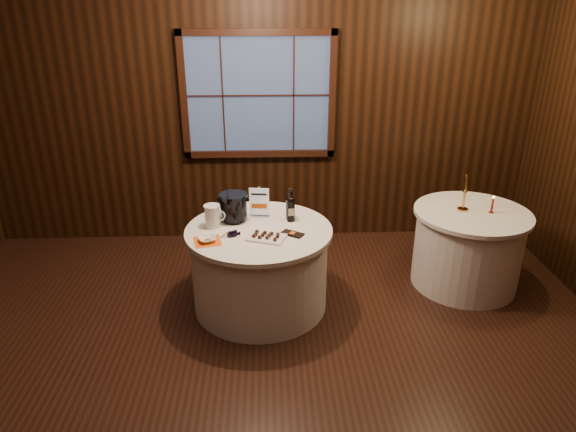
{
  "coord_description": "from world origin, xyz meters",
  "views": [
    {
      "loc": [
        0.08,
        -3.04,
        2.65
      ],
      "look_at": [
        0.25,
        0.9,
        0.93
      ],
      "focal_mm": 32.0,
      "sensor_mm": 36.0,
      "label": 1
    }
  ],
  "objects_px": {
    "side_table": "(467,248)",
    "ice_bucket": "(234,207)",
    "grape_bunch": "(233,234)",
    "main_table": "(260,267)",
    "sign_stand": "(259,207)",
    "glass_pitcher": "(212,216)",
    "cracker_bowl": "(207,239)",
    "chocolate_plate": "(266,237)",
    "port_bottle_right": "(291,207)",
    "port_bottle_left": "(290,206)",
    "brass_candlestick": "(464,197)",
    "red_candle": "(492,206)",
    "chocolate_box": "(292,234)"
  },
  "relations": [
    {
      "from": "red_candle",
      "to": "port_bottle_left",
      "type": "bearing_deg",
      "value": -178.71
    },
    {
      "from": "glass_pitcher",
      "to": "cracker_bowl",
      "type": "xyz_separation_m",
      "value": [
        -0.02,
        -0.29,
        -0.08
      ]
    },
    {
      "from": "grape_bunch",
      "to": "sign_stand",
      "type": "bearing_deg",
      "value": 62.0
    },
    {
      "from": "chocolate_plate",
      "to": "cracker_bowl",
      "type": "relative_size",
      "value": 2.51
    },
    {
      "from": "ice_bucket",
      "to": "cracker_bowl",
      "type": "height_order",
      "value": "ice_bucket"
    },
    {
      "from": "main_table",
      "to": "cracker_bowl",
      "type": "relative_size",
      "value": 8.96
    },
    {
      "from": "glass_pitcher",
      "to": "grape_bunch",
      "type": "bearing_deg",
      "value": -45.3
    },
    {
      "from": "sign_stand",
      "to": "glass_pitcher",
      "type": "bearing_deg",
      "value": -146.61
    },
    {
      "from": "port_bottle_right",
      "to": "glass_pitcher",
      "type": "bearing_deg",
      "value": -175.35
    },
    {
      "from": "sign_stand",
      "to": "red_candle",
      "type": "height_order",
      "value": "sign_stand"
    },
    {
      "from": "ice_bucket",
      "to": "grape_bunch",
      "type": "xyz_separation_m",
      "value": [
        0.01,
        -0.33,
        -0.11
      ]
    },
    {
      "from": "grape_bunch",
      "to": "brass_candlestick",
      "type": "height_order",
      "value": "brass_candlestick"
    },
    {
      "from": "port_bottle_right",
      "to": "glass_pitcher",
      "type": "height_order",
      "value": "port_bottle_right"
    },
    {
      "from": "sign_stand",
      "to": "glass_pitcher",
      "type": "distance_m",
      "value": 0.45
    },
    {
      "from": "red_candle",
      "to": "port_bottle_right",
      "type": "bearing_deg",
      "value": -177.08
    },
    {
      "from": "ice_bucket",
      "to": "brass_candlestick",
      "type": "xyz_separation_m",
      "value": [
        2.13,
        0.15,
        -0.0
      ]
    },
    {
      "from": "port_bottle_right",
      "to": "chocolate_box",
      "type": "height_order",
      "value": "port_bottle_right"
    },
    {
      "from": "grape_bunch",
      "to": "red_candle",
      "type": "relative_size",
      "value": 1.11
    },
    {
      "from": "brass_candlestick",
      "to": "cracker_bowl",
      "type": "bearing_deg",
      "value": -166.42
    },
    {
      "from": "main_table",
      "to": "ice_bucket",
      "type": "distance_m",
      "value": 0.59
    },
    {
      "from": "side_table",
      "to": "port_bottle_right",
      "type": "height_order",
      "value": "port_bottle_right"
    },
    {
      "from": "brass_candlestick",
      "to": "red_candle",
      "type": "xyz_separation_m",
      "value": [
        0.24,
        -0.08,
        -0.06
      ]
    },
    {
      "from": "port_bottle_right",
      "to": "main_table",
      "type": "bearing_deg",
      "value": -154.68
    },
    {
      "from": "main_table",
      "to": "chocolate_box",
      "type": "relative_size",
      "value": 6.81
    },
    {
      "from": "sign_stand",
      "to": "chocolate_plate",
      "type": "bearing_deg",
      "value": -75.44
    },
    {
      "from": "port_bottle_left",
      "to": "chocolate_plate",
      "type": "bearing_deg",
      "value": -137.42
    },
    {
      "from": "glass_pitcher",
      "to": "red_candle",
      "type": "distance_m",
      "value": 2.56
    },
    {
      "from": "chocolate_box",
      "to": "main_table",
      "type": "bearing_deg",
      "value": -172.2
    },
    {
      "from": "grape_bunch",
      "to": "brass_candlestick",
      "type": "relative_size",
      "value": 0.52
    },
    {
      "from": "main_table",
      "to": "chocolate_plate",
      "type": "xyz_separation_m",
      "value": [
        0.06,
        -0.2,
        0.4
      ]
    },
    {
      "from": "main_table",
      "to": "sign_stand",
      "type": "relative_size",
      "value": 4.42
    },
    {
      "from": "sign_stand",
      "to": "grape_bunch",
      "type": "height_order",
      "value": "sign_stand"
    },
    {
      "from": "side_table",
      "to": "ice_bucket",
      "type": "height_order",
      "value": "ice_bucket"
    },
    {
      "from": "grape_bunch",
      "to": "chocolate_plate",
      "type": "bearing_deg",
      "value": -10.4
    },
    {
      "from": "main_table",
      "to": "brass_candlestick",
      "type": "xyz_separation_m",
      "value": [
        1.91,
        0.33,
        0.51
      ]
    },
    {
      "from": "chocolate_plate",
      "to": "chocolate_box",
      "type": "xyz_separation_m",
      "value": [
        0.22,
        0.07,
        -0.01
      ]
    },
    {
      "from": "port_bottle_left",
      "to": "main_table",
      "type": "bearing_deg",
      "value": -162.71
    },
    {
      "from": "port_bottle_right",
      "to": "red_candle",
      "type": "bearing_deg",
      "value": -0.64
    },
    {
      "from": "sign_stand",
      "to": "main_table",
      "type": "bearing_deg",
      "value": -84.1
    },
    {
      "from": "glass_pitcher",
      "to": "brass_candlestick",
      "type": "relative_size",
      "value": 0.55
    },
    {
      "from": "main_table",
      "to": "chocolate_box",
      "type": "distance_m",
      "value": 0.5
    },
    {
      "from": "port_bottle_left",
      "to": "brass_candlestick",
      "type": "distance_m",
      "value": 1.64
    },
    {
      "from": "grape_bunch",
      "to": "glass_pitcher",
      "type": "xyz_separation_m",
      "value": [
        -0.19,
        0.21,
        0.08
      ]
    },
    {
      "from": "grape_bunch",
      "to": "port_bottle_left",
      "type": "bearing_deg",
      "value": 36.26
    },
    {
      "from": "main_table",
      "to": "port_bottle_left",
      "type": "distance_m",
      "value": 0.62
    },
    {
      "from": "port_bottle_right",
      "to": "side_table",
      "type": "bearing_deg",
      "value": 1.19
    },
    {
      "from": "main_table",
      "to": "chocolate_box",
      "type": "height_order",
      "value": "chocolate_box"
    },
    {
      "from": "chocolate_box",
      "to": "cracker_bowl",
      "type": "distance_m",
      "value": 0.71
    },
    {
      "from": "main_table",
      "to": "ice_bucket",
      "type": "relative_size",
      "value": 5.01
    },
    {
      "from": "sign_stand",
      "to": "chocolate_box",
      "type": "relative_size",
      "value": 1.54
    }
  ]
}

